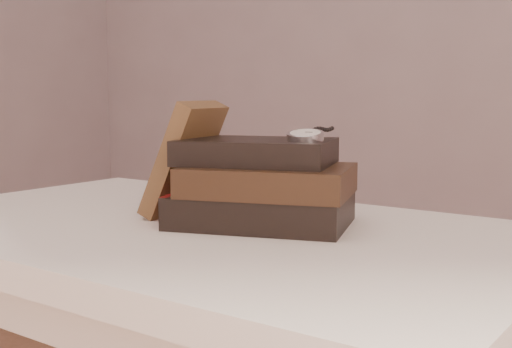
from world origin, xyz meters
The scene contains 5 objects.
table centered at (0.00, 0.35, 0.66)m, with size 1.00×0.60×0.75m.
book_stack centered at (0.09, 0.40, 0.81)m, with size 0.30×0.25×0.13m.
journal centered at (-0.05, 0.38, 0.84)m, with size 0.03×0.12×0.19m, color #412A19.
pocket_watch centered at (0.15, 0.41, 0.88)m, with size 0.07×0.16×0.02m.
eyeglasses centered at (-0.03, 0.45, 0.82)m, with size 0.14×0.15×0.05m.
Camera 1 is at (0.64, -0.39, 0.94)m, focal length 46.50 mm.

